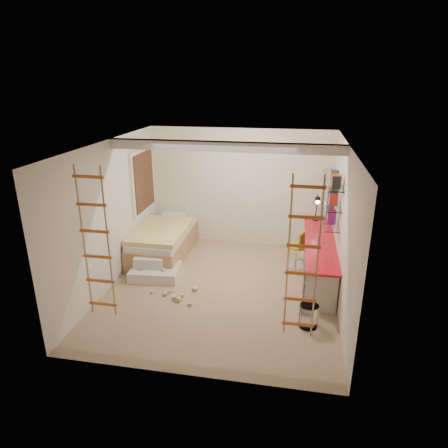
% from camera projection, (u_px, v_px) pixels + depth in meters
% --- Properties ---
extents(floor, '(4.50, 4.50, 0.00)m').
position_uv_depth(floor, '(221.00, 289.00, 7.20)').
color(floor, tan).
rests_on(floor, ground).
extents(ceiling_beam, '(4.00, 0.18, 0.16)m').
position_uv_depth(ceiling_beam, '(224.00, 147.00, 6.61)').
color(ceiling_beam, white).
rests_on(ceiling_beam, ceiling).
extents(window_frame, '(0.06, 1.15, 1.35)m').
position_uv_depth(window_frame, '(142.00, 181.00, 8.39)').
color(window_frame, white).
rests_on(window_frame, wall_left).
extents(window_blind, '(0.02, 1.00, 1.20)m').
position_uv_depth(window_blind, '(144.00, 181.00, 8.38)').
color(window_blind, '#4C2D1E').
rests_on(window_blind, window_frame).
extents(rope_ladder_left, '(0.41, 0.04, 2.13)m').
position_uv_depth(rope_ladder_left, '(96.00, 244.00, 5.30)').
color(rope_ladder_left, orange).
rests_on(rope_ladder_left, ceiling).
extents(rope_ladder_right, '(0.41, 0.04, 2.13)m').
position_uv_depth(rope_ladder_right, '(303.00, 260.00, 4.83)').
color(rope_ladder_right, '#BE4F20').
rests_on(rope_ladder_right, ceiling).
extents(waste_bin, '(0.29, 0.29, 0.37)m').
position_uv_depth(waste_bin, '(309.00, 316.00, 6.07)').
color(waste_bin, white).
rests_on(waste_bin, floor).
extents(desk, '(0.56, 2.80, 0.75)m').
position_uv_depth(desk, '(318.00, 257.00, 7.56)').
color(desk, red).
rests_on(desk, floor).
extents(shelves, '(0.25, 1.80, 0.71)m').
position_uv_depth(shelves, '(331.00, 198.00, 7.41)').
color(shelves, white).
rests_on(shelves, wall_right).
extents(bed, '(1.02, 2.00, 0.69)m').
position_uv_depth(bed, '(164.00, 241.00, 8.47)').
color(bed, '#AD7F51').
rests_on(bed, floor).
extents(task_lamp, '(0.14, 0.36, 0.57)m').
position_uv_depth(task_lamp, '(317.00, 205.00, 8.20)').
color(task_lamp, black).
rests_on(task_lamp, desk).
extents(swivel_chair, '(0.58, 0.58, 0.75)m').
position_uv_depth(swivel_chair, '(297.00, 254.00, 7.99)').
color(swivel_chair, gold).
rests_on(swivel_chair, floor).
extents(play_platform, '(0.96, 0.78, 0.40)m').
position_uv_depth(play_platform, '(154.00, 268.00, 7.65)').
color(play_platform, silver).
rests_on(play_platform, floor).
extents(toy_blocks, '(1.22, 1.09, 0.67)m').
position_uv_depth(toy_blocks, '(166.00, 278.00, 7.20)').
color(toy_blocks, '#CCB284').
rests_on(toy_blocks, floor).
extents(books, '(0.14, 0.64, 0.92)m').
position_uv_depth(books, '(332.00, 190.00, 7.36)').
color(books, '#8C1E7F').
rests_on(books, shelves).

